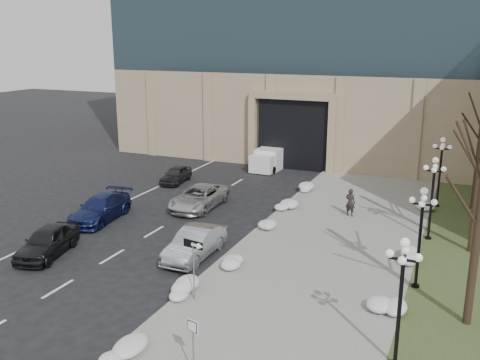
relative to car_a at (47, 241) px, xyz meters
The scene contains 25 objects.
sidewalk 14.16m from the car_a, 21.31° to the left, with size 9.00×40.00×0.12m, color gray.
curb 10.11m from the car_a, 30.64° to the left, with size 0.30×40.00×0.14m, color gray.
grass_strip 20.35m from the car_a, 14.64° to the left, with size 4.00×40.00×0.10m, color #3B4924.
car_a is the anchor object (origin of this frame).
car_b 7.69m from the car_a, 21.41° to the left, with size 1.61×4.61×1.52m, color #95979C.
car_c 5.71m from the car_a, 99.90° to the left, with size 2.11×5.19×1.51m, color navy.
car_d 10.81m from the car_a, 71.22° to the left, with size 2.44×5.29×1.47m, color #BCBCBC.
car_e 15.26m from the car_a, 94.46° to the left, with size 1.49×3.70×1.26m, color #2A2B2F.
pedestrian 17.96m from the car_a, 43.15° to the left, with size 0.64×0.42×1.76m, color black.
box_truck 23.21m from the car_a, 80.10° to the left, with size 2.15×5.76×1.81m.
one_way_sign 9.81m from the car_a, ahead, with size 1.05×0.37×2.81m.
keep_sign 13.43m from the car_a, 27.25° to the right, with size 0.46×0.14×2.14m.
snow_clump_b 11.07m from the car_a, 34.92° to the right, with size 1.10×1.60×0.36m, color white.
snow_clump_c 8.95m from the car_a, ahead, with size 1.10×1.60×0.36m, color white.
snow_clump_d 9.53m from the car_a, 14.76° to the left, with size 1.10×1.60×0.36m, color white.
snow_clump_e 11.71m from the car_a, 40.15° to the left, with size 1.10×1.60×0.36m, color white.
snow_clump_f 14.91m from the car_a, 53.22° to the left, with size 1.10×1.60×0.36m, color white.
snow_clump_g 19.01m from the car_a, 61.27° to the left, with size 1.10×1.60×0.36m, color white.
snow_clump_i 17.13m from the car_a, ahead, with size 1.10×1.60×0.36m, color white.
snow_clump_j 18.47m from the car_a, 20.34° to the left, with size 1.10×1.60×0.36m, color white.
snow_clump_k 23.14m from the car_a, 41.44° to the left, with size 1.10×1.60×0.36m, color white.
lamppost_a 18.35m from the car_a, ahead, with size 1.18×1.18×4.76m.
lamppost_b 18.49m from the car_a, 11.45° to the left, with size 1.18×1.18×4.76m.
lamppost_c 20.77m from the car_a, 29.42° to the left, with size 1.18×1.18×4.76m.
lamppost_d 24.61m from the car_a, 42.79° to the left, with size 1.18×1.18×4.76m.
Camera 1 is at (9.86, -10.89, 11.01)m, focal length 40.00 mm.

